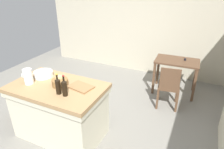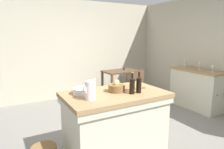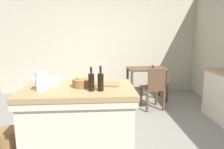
{
  "view_description": "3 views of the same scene",
  "coord_description": "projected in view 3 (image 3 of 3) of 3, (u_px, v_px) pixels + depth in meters",
  "views": [
    {
      "loc": [
        1.5,
        -2.4,
        2.34
      ],
      "look_at": [
        0.25,
        0.26,
        0.92
      ],
      "focal_mm": 32.11,
      "sensor_mm": 36.0,
      "label": 1
    },
    {
      "loc": [
        -1.69,
        -2.76,
        1.69
      ],
      "look_at": [
        0.1,
        0.46,
        0.97
      ],
      "focal_mm": 32.57,
      "sensor_mm": 36.0,
      "label": 2
    },
    {
      "loc": [
        -0.09,
        -2.97,
        1.59
      ],
      "look_at": [
        0.16,
        0.42,
        0.9
      ],
      "focal_mm": 33.32,
      "sensor_mm": 36.0,
      "label": 3
    }
  ],
  "objects": [
    {
      "name": "island_table",
      "position": [
        79.0,
        119.0,
        2.7
      ],
      "size": [
        1.41,
        0.85,
        0.91
      ],
      "color": "#99754C",
      "rests_on": "ground"
    },
    {
      "name": "wall_back",
      "position": [
        100.0,
        43.0,
        5.51
      ],
      "size": [
        5.32,
        0.12,
        2.6
      ],
      "primitive_type": "cube",
      "color": "#B2AA93",
      "rests_on": "ground"
    },
    {
      "name": "writing_desk",
      "position": [
        147.0,
        73.0,
        4.9
      ],
      "size": [
        0.93,
        0.6,
        0.82
      ],
      "color": "#513826",
      "rests_on": "ground"
    },
    {
      "name": "wine_bottle_amber",
      "position": [
        91.0,
        81.0,
        2.45
      ],
      "size": [
        0.07,
        0.07,
        0.3
      ],
      "color": "black",
      "rests_on": "island_table"
    },
    {
      "name": "pitcher",
      "position": [
        41.0,
        81.0,
        2.45
      ],
      "size": [
        0.17,
        0.13,
        0.28
      ],
      "color": "white",
      "rests_on": "island_table"
    },
    {
      "name": "wicker_hamper",
      "position": [
        8.0,
        140.0,
        2.81
      ],
      "size": [
        0.32,
        0.32,
        0.3
      ],
      "primitive_type": "cylinder",
      "color": "brown",
      "rests_on": "ground"
    },
    {
      "name": "wine_bottle_dark",
      "position": [
        101.0,
        81.0,
        2.46
      ],
      "size": [
        0.07,
        0.07,
        0.3
      ],
      "color": "black",
      "rests_on": "island_table"
    },
    {
      "name": "ground_plane",
      "position": [
        104.0,
        137.0,
        3.23
      ],
      "size": [
        6.76,
        6.76,
        0.0
      ],
      "primitive_type": "plane",
      "color": "slate"
    },
    {
      "name": "wooden_chair",
      "position": [
        154.0,
        87.0,
        4.27
      ],
      "size": [
        0.46,
        0.46,
        0.89
      ],
      "color": "#513826",
      "rests_on": "ground"
    },
    {
      "name": "wash_bowl",
      "position": [
        49.0,
        82.0,
        2.74
      ],
      "size": [
        0.3,
        0.3,
        0.08
      ],
      "primitive_type": "cylinder",
      "color": "white",
      "rests_on": "island_table"
    },
    {
      "name": "bread_basket",
      "position": [
        82.0,
        82.0,
        2.64
      ],
      "size": [
        0.23,
        0.23,
        0.17
      ],
      "color": "brown",
      "rests_on": "island_table"
    },
    {
      "name": "cutting_board",
      "position": [
        106.0,
        84.0,
        2.75
      ],
      "size": [
        0.38,
        0.29,
        0.02
      ],
      "primitive_type": "cube",
      "rotation": [
        0.0,
        0.0,
        -0.18
      ],
      "color": "olive",
      "rests_on": "island_table"
    }
  ]
}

